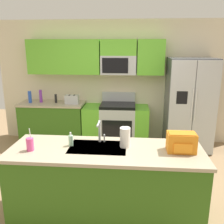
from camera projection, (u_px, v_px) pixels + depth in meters
ground_plane at (108, 191)px, 3.61m from camera, size 9.00×9.00×0.00m
kitchen_wall_unit at (111, 75)px, 5.24m from camera, size 5.20×0.43×2.60m
back_counter at (53, 123)px, 5.34m from camera, size 1.37×0.63×0.90m
range_oven at (116, 125)px, 5.23m from camera, size 1.36×0.61×1.10m
refrigerator at (189, 105)px, 4.91m from camera, size 0.90×0.76×1.85m
island_counter at (106, 183)px, 3.00m from camera, size 2.30×0.80×0.90m
toaster at (72, 99)px, 5.11m from camera, size 0.28×0.16×0.18m
pepper_mill at (56, 99)px, 5.19m from camera, size 0.05×0.05×0.18m
bottle_blue at (30, 97)px, 5.19m from camera, size 0.07×0.07×0.25m
bottle_purple at (41, 96)px, 5.22m from camera, size 0.06×0.06×0.27m
sink_faucet at (100, 130)px, 3.03m from camera, size 0.08×0.21×0.28m
drink_cup_pink at (30, 144)px, 2.82m from camera, size 0.08×0.08×0.27m
soap_dispenser at (71, 140)px, 2.96m from camera, size 0.06×0.06×0.17m
paper_towel_roll at (125, 137)px, 2.92m from camera, size 0.12×0.12×0.24m
backpack at (181, 142)px, 2.78m from camera, size 0.32×0.22×0.23m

